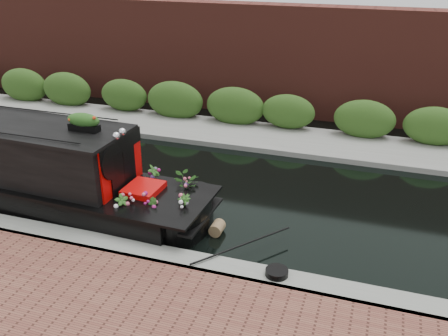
% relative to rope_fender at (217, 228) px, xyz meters
% --- Properties ---
extents(ground, '(80.00, 80.00, 0.00)m').
position_rel_rope_fender_xyz_m(ground, '(-1.85, 1.85, -0.15)').
color(ground, black).
rests_on(ground, ground).
extents(near_bank_coping, '(40.00, 0.60, 0.50)m').
position_rel_rope_fender_xyz_m(near_bank_coping, '(-1.85, -1.45, -0.15)').
color(near_bank_coping, gray).
rests_on(near_bank_coping, ground).
extents(far_bank_path, '(40.00, 2.40, 0.34)m').
position_rel_rope_fender_xyz_m(far_bank_path, '(-1.85, 6.05, -0.15)').
color(far_bank_path, gray).
rests_on(far_bank_path, ground).
extents(far_hedge, '(40.00, 1.10, 2.80)m').
position_rel_rope_fender_xyz_m(far_hedge, '(-1.85, 6.95, -0.15)').
color(far_hedge, '#2D501A').
rests_on(far_hedge, ground).
extents(far_brick_wall, '(40.00, 1.00, 8.00)m').
position_rel_rope_fender_xyz_m(far_brick_wall, '(-1.85, 9.05, -0.15)').
color(far_brick_wall, '#5B261E').
rests_on(far_brick_wall, ground).
extents(rope_fender, '(0.29, 0.37, 0.29)m').
position_rel_rope_fender_xyz_m(rope_fender, '(0.00, 0.00, 0.00)').
color(rope_fender, olive).
rests_on(rope_fender, ground).
extents(coiled_mooring_rope, '(0.44, 0.44, 0.12)m').
position_rel_rope_fender_xyz_m(coiled_mooring_rope, '(1.69, -1.41, 0.16)').
color(coiled_mooring_rope, black).
rests_on(coiled_mooring_rope, near_bank_coping).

